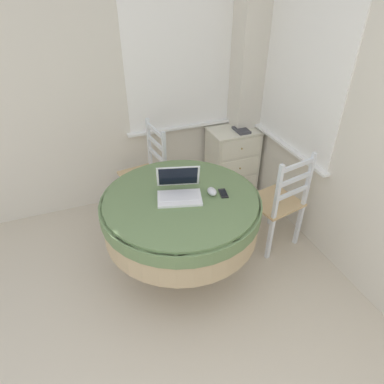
# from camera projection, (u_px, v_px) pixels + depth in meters

# --- Properties ---
(corner_room_shell) EXTENTS (4.19, 4.85, 2.55)m
(corner_room_shell) POSITION_uv_depth(u_px,v_px,m) (229.00, 118.00, 2.57)
(corner_room_shell) COLOR beige
(corner_room_shell) RESTS_ON ground_plane
(round_dining_table) EXTENTS (1.23, 1.23, 0.77)m
(round_dining_table) POSITION_uv_depth(u_px,v_px,m) (181.00, 212.00, 2.66)
(round_dining_table) COLOR #4C3D2D
(round_dining_table) RESTS_ON ground_plane
(laptop) EXTENTS (0.39, 0.36, 0.22)m
(laptop) POSITION_uv_depth(u_px,v_px,m) (179.00, 190.00, 2.58)
(laptop) COLOR white
(laptop) RESTS_ON round_dining_table
(computer_mouse) EXTENTS (0.06, 0.10, 0.05)m
(computer_mouse) POSITION_uv_depth(u_px,v_px,m) (212.00, 191.00, 2.60)
(computer_mouse) COLOR silver
(computer_mouse) RESTS_ON round_dining_table
(cell_phone) EXTENTS (0.08, 0.13, 0.01)m
(cell_phone) POSITION_uv_depth(u_px,v_px,m) (223.00, 193.00, 2.62)
(cell_phone) COLOR black
(cell_phone) RESTS_ON round_dining_table
(dining_chair_near_back_window) EXTENTS (0.45, 0.47, 0.97)m
(dining_chair_near_back_window) POSITION_uv_depth(u_px,v_px,m) (147.00, 174.00, 3.45)
(dining_chair_near_back_window) COLOR tan
(dining_chair_near_back_window) RESTS_ON ground_plane
(dining_chair_near_right_window) EXTENTS (0.48, 0.47, 0.97)m
(dining_chair_near_right_window) POSITION_uv_depth(u_px,v_px,m) (278.00, 203.00, 3.05)
(dining_chair_near_right_window) COLOR tan
(dining_chair_near_right_window) RESTS_ON ground_plane
(corner_cabinet) EXTENTS (0.54, 0.42, 0.74)m
(corner_cabinet) POSITION_uv_depth(u_px,v_px,m) (232.00, 159.00, 3.91)
(corner_cabinet) COLOR silver
(corner_cabinet) RESTS_ON ground_plane
(book_on_cabinet) EXTENTS (0.13, 0.20, 0.02)m
(book_on_cabinet) POSITION_uv_depth(u_px,v_px,m) (241.00, 130.00, 3.66)
(book_on_cabinet) COLOR #3F3F44
(book_on_cabinet) RESTS_ON corner_cabinet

